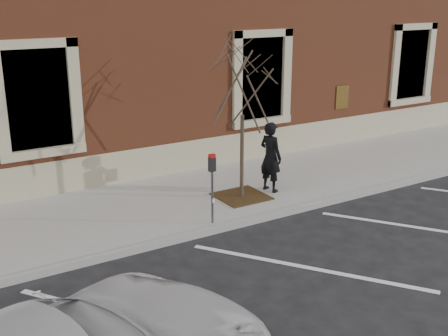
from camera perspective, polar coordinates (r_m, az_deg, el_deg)
ground at (r=11.73m, az=1.55°, el=-5.88°), size 120.00×120.00×0.00m
sidewalk_near at (r=13.09m, az=-2.65°, el=-3.00°), size 40.00×3.50×0.15m
curb_near at (r=11.66m, az=1.69°, el=-5.63°), size 40.00×0.12×0.15m
parking_stripes at (r=10.14m, az=8.47°, el=-9.99°), size 28.00×4.40×0.01m
building_civic at (r=17.77m, az=-12.62°, el=14.93°), size 40.00×8.62×8.00m
man at (r=13.11m, az=4.76°, el=1.14°), size 0.52×0.68×1.66m
parking_meter at (r=11.13m, az=-1.22°, el=-0.79°), size 0.13×0.10×1.46m
tree_grate at (r=12.90m, az=1.79°, el=-2.88°), size 1.09×1.09×0.03m
sapling at (r=12.28m, az=1.90°, el=7.77°), size 2.09×2.09×3.48m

